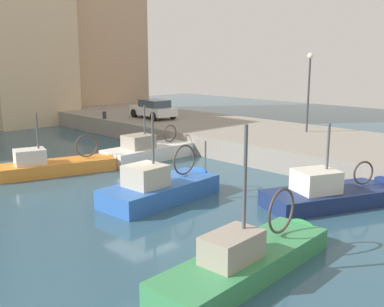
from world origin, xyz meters
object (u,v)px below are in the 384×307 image
at_px(fishing_boat_navy, 339,201).
at_px(fishing_boat_blue, 167,195).
at_px(fishing_boat_orange, 62,171).
at_px(fishing_boat_white, 155,156).
at_px(mooring_bollard_mid, 104,115).
at_px(fishing_boat_green, 254,265).
at_px(quay_streetlamp, 309,79).
at_px(parked_car_white, 153,109).

distance_m(fishing_boat_navy, fishing_boat_blue, 6.96).
xyz_separation_m(fishing_boat_orange, fishing_boat_blue, (1.10, -6.89, 0.02)).
distance_m(fishing_boat_white, mooring_bollard_mid, 9.58).
distance_m(fishing_boat_green, quay_streetlamp, 17.69).
xyz_separation_m(fishing_boat_white, fishing_boat_navy, (-0.06, -11.68, 0.02)).
height_order(fishing_boat_white, quay_streetlamp, quay_streetlamp).
distance_m(fishing_boat_green, fishing_boat_navy, 7.05).
height_order(fishing_boat_white, fishing_boat_navy, fishing_boat_navy).
relative_size(fishing_boat_navy, quay_streetlamp, 1.34).
bearing_deg(fishing_boat_navy, fishing_boat_green, -169.99).
xyz_separation_m(parked_car_white, mooring_bollard_mid, (-2.86, 2.38, -0.45)).
distance_m(fishing_boat_green, fishing_boat_blue, 7.04).
height_order(fishing_boat_white, mooring_bollard_mid, fishing_boat_white).
xyz_separation_m(fishing_boat_blue, mooring_bollard_mid, (7.05, 15.46, 1.35)).
bearing_deg(parked_car_white, quay_streetlamp, -76.56).
xyz_separation_m(fishing_boat_navy, fishing_boat_blue, (-4.45, 5.36, 0.00)).
bearing_deg(quay_streetlamp, parked_car_white, 103.44).
relative_size(fishing_boat_orange, parked_car_white, 1.64).
height_order(parked_car_white, mooring_bollard_mid, parked_car_white).
bearing_deg(fishing_boat_navy, quay_streetlamp, 39.32).
relative_size(fishing_boat_blue, mooring_bollard_mid, 10.93).
relative_size(fishing_boat_green, mooring_bollard_mid, 12.69).
bearing_deg(parked_car_white, fishing_boat_green, -122.23).
bearing_deg(mooring_bollard_mid, fishing_boat_orange, -133.55).
xyz_separation_m(fishing_boat_green, fishing_boat_navy, (6.94, 1.23, 0.02)).
distance_m(fishing_boat_white, fishing_boat_green, 14.68).
xyz_separation_m(parked_car_white, quay_streetlamp, (2.79, -11.68, 2.53)).
bearing_deg(quay_streetlamp, fishing_boat_blue, -173.72).
bearing_deg(fishing_boat_orange, parked_car_white, 29.33).
bearing_deg(fishing_boat_green, fishing_boat_navy, 10.01).
xyz_separation_m(fishing_boat_navy, mooring_bollard_mid, (2.59, 20.82, 1.35)).
bearing_deg(fishing_boat_white, parked_car_white, 51.37).
distance_m(fishing_boat_orange, fishing_boat_green, 13.55).
bearing_deg(fishing_boat_orange, quay_streetlamp, -21.73).
distance_m(fishing_boat_white, fishing_boat_navy, 11.68).
relative_size(fishing_boat_green, fishing_boat_navy, 1.08).
relative_size(fishing_boat_blue, parked_car_white, 1.44).
relative_size(fishing_boat_white, parked_car_white, 1.53).
bearing_deg(fishing_boat_green, parked_car_white, 57.77).
bearing_deg(fishing_boat_orange, fishing_boat_blue, -80.96).
bearing_deg(fishing_boat_navy, mooring_bollard_mid, 82.90).
distance_m(fishing_boat_blue, parked_car_white, 16.50).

